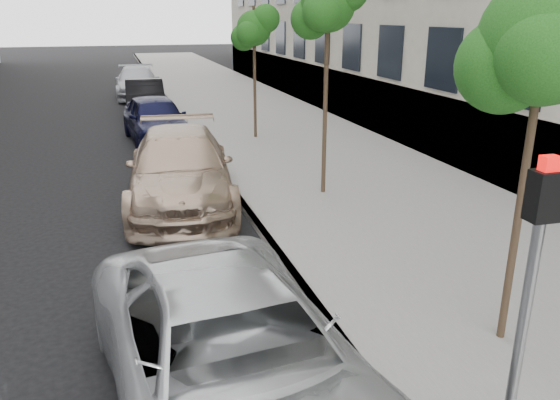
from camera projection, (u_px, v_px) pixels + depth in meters
name	position (u px, v px, depth m)	size (l,w,h in m)	color
sidewalk	(230.00, 99.00, 27.93)	(6.40, 72.00, 0.14)	gray
curb	(168.00, 102.00, 27.07)	(0.15, 72.00, 0.14)	#9E9B93
tree_near	(547.00, 39.00, 6.02)	(1.79, 1.59, 4.66)	#38281C
tree_mid	(329.00, 5.00, 11.76)	(1.57, 1.37, 5.02)	#38281C
tree_far	(255.00, 28.00, 17.85)	(1.53, 1.33, 4.37)	#38281C
signal_pole	(530.00, 284.00, 4.61)	(0.25, 0.19, 2.99)	#939699
minivan	(233.00, 359.00, 5.71)	(2.51, 5.45, 1.51)	silver
suv	(180.00, 168.00, 12.52)	(2.32, 5.70, 1.66)	#C5A78C
sedan_blue	(156.00, 119.00, 18.62)	(1.87, 4.65, 1.59)	black
sedan_black	(145.00, 98.00, 23.68)	(1.59, 4.57, 1.51)	black
sedan_rear	(138.00, 82.00, 28.73)	(2.21, 5.42, 1.57)	#AEB1B7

